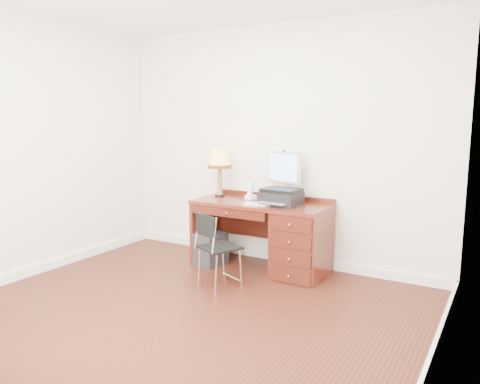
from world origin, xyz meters
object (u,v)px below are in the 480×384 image
Objects in this scene: chair at (216,243)px; monitor at (283,170)px; equipment_box at (210,248)px; desk at (287,236)px; phone at (251,194)px; leg_lamp at (219,161)px; printer at (281,197)px.

monitor is at bearing 97.06° from chair.
equipment_box is at bearing -133.63° from monitor.
phone reaches higher than desk.
chair reaches higher than equipment_box.
leg_lamp is 0.54m from phone.
phone is 0.79m from equipment_box.
printer is at bearing 20.14° from equipment_box.
printer is 1.98× the size of phone.
leg_lamp is 1.22m from chair.
leg_lamp is (-0.92, 0.10, 0.75)m from desk.
leg_lamp is at bearing 107.30° from equipment_box.
desk is at bearing 82.99° from chair.
monitor is 0.96× the size of leg_lamp.
leg_lamp reaches higher than chair.
printer reaches higher than desk.
monitor is 2.54× the size of phone.
chair is (0.51, -0.85, -0.71)m from leg_lamp.
equipment_box is at bearing -125.95° from phone.
printer is at bearing -48.50° from monitor.
leg_lamp is at bearing 175.92° from printer.
phone reaches higher than printer.
equipment_box is at bearing 151.55° from chair.
monitor reaches higher than equipment_box.
equipment_box is (-0.89, -0.18, -0.23)m from desk.
desk is 4.09× the size of equipment_box.
leg_lamp is 0.76× the size of chair.
equipment_box is (-0.83, -0.14, -0.65)m from printer.
chair is at bearing -86.31° from monitor.
leg_lamp is at bearing -161.26° from phone.
desk is 2.67× the size of leg_lamp.
printer reaches higher than chair.
printer is at bearing -8.60° from leg_lamp.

